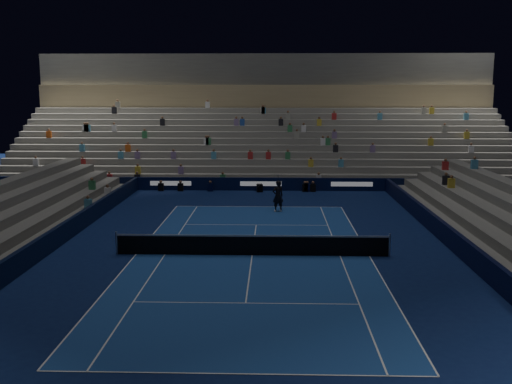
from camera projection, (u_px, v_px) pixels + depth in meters
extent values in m
plane|color=#0C1A48|center=(252.00, 255.00, 27.92)|extent=(90.00, 90.00, 0.00)
cube|color=navy|center=(252.00, 255.00, 27.92)|extent=(10.97, 23.77, 0.01)
cube|color=black|center=(261.00, 184.00, 46.07)|extent=(44.00, 0.25, 1.00)
cube|color=black|center=(461.00, 247.00, 27.55)|extent=(0.25, 37.00, 1.00)
cube|color=black|center=(47.00, 243.00, 28.13)|extent=(0.25, 37.00, 1.00)
cube|color=slate|center=(261.00, 185.00, 47.09)|extent=(44.00, 1.00, 0.50)
cube|color=slate|center=(261.00, 180.00, 48.04)|extent=(44.00, 1.00, 1.00)
cube|color=slate|center=(262.00, 175.00, 48.98)|extent=(44.00, 1.00, 1.50)
cube|color=slate|center=(262.00, 171.00, 49.92)|extent=(44.00, 1.00, 2.00)
cube|color=slate|center=(262.00, 166.00, 50.87)|extent=(44.00, 1.00, 2.50)
cube|color=slate|center=(262.00, 162.00, 51.81)|extent=(44.00, 1.00, 3.00)
cube|color=slate|center=(263.00, 158.00, 52.75)|extent=(44.00, 1.00, 3.50)
cube|color=slate|center=(263.00, 154.00, 53.70)|extent=(44.00, 1.00, 4.00)
cube|color=slate|center=(263.00, 150.00, 54.64)|extent=(44.00, 1.00, 4.50)
cube|color=slate|center=(263.00, 146.00, 55.58)|extent=(44.00, 1.00, 5.00)
cube|color=slate|center=(263.00, 143.00, 56.53)|extent=(44.00, 1.00, 5.50)
cube|color=slate|center=(264.00, 139.00, 57.47)|extent=(44.00, 1.00, 6.00)
cube|color=#98855E|center=(264.00, 96.00, 57.87)|extent=(44.00, 0.60, 2.20)
cube|color=#4C4C49|center=(264.00, 70.00, 58.81)|extent=(44.00, 2.40, 3.00)
cube|color=slate|center=(478.00, 252.00, 27.57)|extent=(1.00, 37.00, 0.50)
cube|color=slate|center=(500.00, 247.00, 27.49)|extent=(1.00, 37.00, 1.00)
cube|color=#61615D|center=(31.00, 248.00, 28.19)|extent=(1.00, 37.00, 0.50)
cube|color=#61615D|center=(10.00, 243.00, 28.18)|extent=(1.00, 37.00, 1.00)
cylinder|color=#B2B2B7|center=(117.00, 243.00, 28.02)|extent=(0.10, 0.10, 1.10)
cylinder|color=#B2B2B7|center=(390.00, 245.00, 27.64)|extent=(0.10, 0.10, 1.10)
cube|color=black|center=(252.00, 246.00, 27.85)|extent=(12.80, 0.03, 0.90)
cube|color=white|center=(252.00, 236.00, 27.76)|extent=(12.80, 0.04, 0.08)
imported|color=black|center=(278.00, 196.00, 37.90)|extent=(0.86, 0.73, 2.01)
cube|color=black|center=(260.00, 188.00, 45.51)|extent=(0.51, 0.59, 0.59)
cylinder|color=black|center=(259.00, 187.00, 45.04)|extent=(0.20, 0.37, 0.16)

